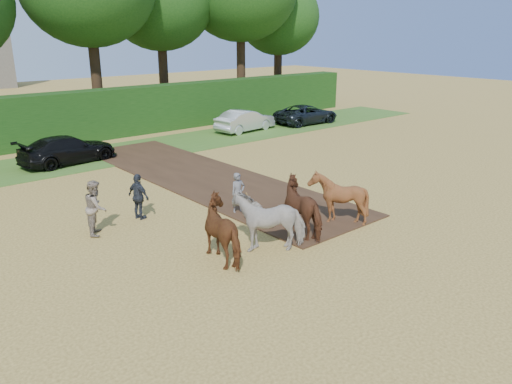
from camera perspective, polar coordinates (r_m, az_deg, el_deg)
name	(u,v)px	position (r m, az deg, el deg)	size (l,w,h in m)	color
ground	(287,230)	(16.98, 3.52, -4.35)	(120.00, 120.00, 0.00)	gold
earth_strip	(204,177)	(23.01, -5.91, 1.69)	(4.50, 17.00, 0.05)	#472D1C
grass_verge	(108,155)	(28.26, -16.61, 4.07)	(50.00, 5.00, 0.03)	#38601E
hedgerow	(73,117)	(32.08, -20.23, 8.02)	(46.00, 1.60, 3.00)	#14380F
spectator_near	(96,207)	(17.18, -17.82, -1.68)	(0.89, 0.69, 1.83)	gray
spectator_far	(139,197)	(18.14, -13.27, -0.53)	(0.97, 0.41, 1.66)	#242931
plough_team	(286,212)	(15.97, 3.49, -2.31)	(6.19, 4.31, 1.84)	brown
parked_cars	(121,141)	(28.30, -15.17, 5.65)	(36.41, 3.02, 1.47)	silver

